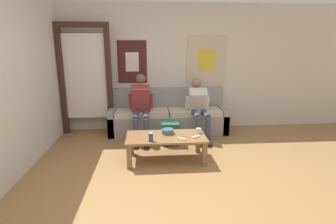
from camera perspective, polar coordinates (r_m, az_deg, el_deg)
The scene contains 13 objects.
ground_plane at distance 3.37m, azimuth 2.83°, elevation -16.37°, with size 18.00×18.00×0.00m, color #9E7042.
wall_back at distance 5.47m, azimuth -0.44°, elevation 9.59°, with size 10.00×0.07×2.55m.
door_frame at distance 5.38m, azimuth -17.58°, elevation 8.03°, with size 1.00×0.10×2.15m.
couch at distance 5.32m, azimuth 0.01°, elevation -1.26°, with size 2.34×0.66×0.88m.
coffee_table at distance 4.01m, azimuth -0.43°, elevation -6.06°, with size 1.20×0.62×0.39m.
person_seated_adult at distance 4.89m, azimuth -5.93°, elevation 1.50°, with size 0.47×0.91×1.20m.
person_seated_teen at distance 5.03m, azimuth 6.70°, elevation 1.41°, with size 0.47×1.01×1.10m.
backpack at distance 4.67m, azimuth 0.51°, elevation -4.88°, with size 0.32×0.25×0.39m.
ceramic_bowl at distance 4.07m, azimuth -0.05°, elevation -4.17°, with size 0.19×0.19×0.08m.
pillar_candle at distance 4.12m, azimuth 6.66°, elevation -4.07°, with size 0.07×0.07×0.09m.
drink_can_blue at distance 3.76m, azimuth -3.75°, elevation -5.49°, with size 0.07×0.07×0.12m.
game_controller_near_left at distance 3.93m, azimuth 6.07°, elevation -5.42°, with size 0.14×0.10×0.03m.
game_controller_near_right at distance 3.83m, azimuth 2.90°, elevation -5.87°, with size 0.13×0.12×0.03m.
Camera 1 is at (-0.39, -2.88, 1.71)m, focal length 28.00 mm.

